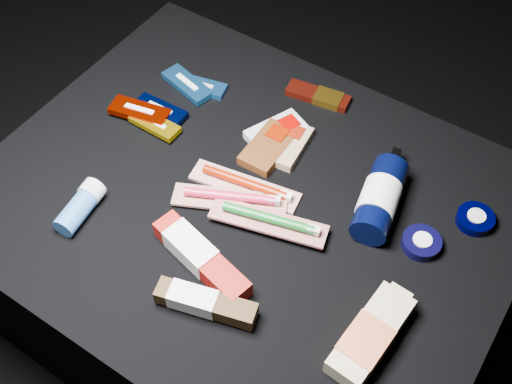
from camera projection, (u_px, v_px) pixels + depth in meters
The scene contains 21 objects.
ground at pixel (248, 299), 1.52m from camera, with size 3.00×3.00×0.00m, color black.
cloth_table at pixel (248, 254), 1.36m from camera, with size 0.98×0.78×0.40m, color black.
luna_bar_0 at pixel (201, 86), 1.37m from camera, with size 0.11×0.06×0.01m.
luna_bar_1 at pixel (187, 84), 1.37m from camera, with size 0.13×0.07×0.02m.
luna_bar_2 at pixel (160, 110), 1.32m from camera, with size 0.11×0.05×0.01m.
luna_bar_3 at pixel (155, 124), 1.30m from camera, with size 0.11×0.04×0.01m.
luna_bar_4 at pixel (140, 111), 1.31m from camera, with size 0.13×0.07×0.02m.
clif_bar_0 at pixel (270, 145), 1.27m from camera, with size 0.07×0.13×0.02m.
clif_bar_1 at pixel (278, 131), 1.29m from camera, with size 0.11×0.13×0.02m.
clif_bar_2 at pixel (289, 143), 1.27m from camera, with size 0.07×0.12×0.02m.
power_bar at pixel (321, 97), 1.35m from camera, with size 0.14×0.06×0.02m.
lotion_bottle at pixel (380, 199), 1.16m from camera, with size 0.10×0.22×0.07m.
cream_tin_upper at pixel (475, 219), 1.16m from camera, with size 0.07×0.07×0.02m.
cream_tin_lower at pixel (421, 243), 1.13m from camera, with size 0.07×0.07×0.02m.
bodywash_bottle at pixel (370, 337), 1.01m from camera, with size 0.07×0.19×0.04m.
deodorant_stick at pixel (81, 206), 1.16m from camera, with size 0.06×0.11×0.05m.
toothbrush_pack_0 at pixel (246, 185), 1.21m from camera, with size 0.22×0.09×0.02m.
toothbrush_pack_1 at pixel (231, 198), 1.18m from camera, with size 0.21×0.14×0.02m.
toothbrush_pack_2 at pixel (270, 221), 1.14m from camera, with size 0.22×0.10×0.02m.
toothpaste_carton_red at pixel (198, 255), 1.10m from camera, with size 0.21×0.09×0.04m.
toothpaste_carton_green at pixel (202, 302), 1.05m from camera, with size 0.17×0.08×0.03m.
Camera 1 is at (0.41, -0.59, 1.37)m, focal length 45.00 mm.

